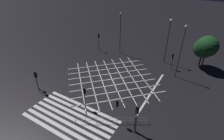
# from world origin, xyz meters

# --- Properties ---
(ground_plane) EXTENTS (200.00, 200.00, 0.00)m
(ground_plane) POSITION_xyz_m (0.00, 0.00, 0.00)
(ground_plane) COLOR black
(road_markings) EXTENTS (18.63, 23.09, 0.01)m
(road_markings) POSITION_xyz_m (0.36, -6.11, 0.00)
(road_markings) COLOR silver
(road_markings) RESTS_ON ground_plane
(traffic_light_sw_cross) EXTENTS (0.36, 0.39, 3.64)m
(traffic_light_sw_cross) POSITION_xyz_m (-8.26, -8.99, 2.61)
(traffic_light_sw_cross) COLOR #2D2D30
(traffic_light_sw_cross) RESTS_ON ground_plane
(traffic_light_nw_main) EXTENTS (0.39, 0.36, 4.20)m
(traffic_light_nw_main) POSITION_xyz_m (-8.94, 9.03, 3.00)
(traffic_light_nw_main) COLOR #2D2D30
(traffic_light_nw_main) RESTS_ON ground_plane
(traffic_light_se_cross) EXTENTS (0.36, 0.39, 4.02)m
(traffic_light_se_cross) POSITION_xyz_m (8.38, -8.44, 2.87)
(traffic_light_se_cross) COLOR #2D2D30
(traffic_light_se_cross) RESTS_ON ground_plane
(traffic_light_median_south) EXTENTS (0.36, 0.39, 3.48)m
(traffic_light_median_south) POSITION_xyz_m (0.55, -8.19, 2.49)
(traffic_light_median_south) COLOR #2D2D30
(traffic_light_median_south) RESTS_ON ground_plane
(traffic_light_ne_main) EXTENTS (0.39, 0.36, 3.28)m
(traffic_light_ne_main) POSITION_xyz_m (8.00, 9.13, 2.34)
(traffic_light_ne_main) COLOR #2D2D30
(traffic_light_ne_main) RESTS_ON ground_plane
(traffic_light_sw_main) EXTENTS (0.39, 0.36, 3.25)m
(traffic_light_sw_main) POSITION_xyz_m (-9.00, -8.60, 2.32)
(traffic_light_sw_main) COLOR #2D2D30
(traffic_light_sw_main) RESTS_ON ground_plane
(traffic_light_se_main) EXTENTS (2.71, 0.36, 3.87)m
(traffic_light_se_main) POSITION_xyz_m (6.77, -8.38, 2.85)
(traffic_light_se_main) COLOR #2D2D30
(traffic_light_se_main) RESTS_ON ground_plane
(street_lamp_east) EXTENTS (0.42, 0.42, 9.21)m
(street_lamp_east) POSITION_xyz_m (-4.00, 10.25, 5.78)
(street_lamp_east) COLOR #2D2D30
(street_lamp_east) RESTS_ON ground_plane
(street_lamp_west) EXTENTS (0.42, 0.42, 9.54)m
(street_lamp_west) POSITION_xyz_m (9.52, 6.65, 6.01)
(street_lamp_west) COLOR #2D2D30
(street_lamp_west) RESTS_ON ground_plane
(street_lamp_far) EXTENTS (0.55, 0.55, 9.09)m
(street_lamp_far) POSITION_xyz_m (6.14, 11.03, 6.53)
(street_lamp_far) COLOR #2D2D30
(street_lamp_far) RESTS_ON ground_plane
(street_tree_near) EXTENTS (3.79, 3.79, 5.80)m
(street_tree_near) POSITION_xyz_m (12.65, 13.13, 3.89)
(street_tree_near) COLOR #38281C
(street_tree_near) RESTS_ON ground_plane
(street_tree_far) EXTENTS (3.91, 3.91, 6.66)m
(street_tree_far) POSITION_xyz_m (13.18, 12.35, 4.70)
(street_tree_far) COLOR #38281C
(street_tree_far) RESTS_ON ground_plane
(pedestrian_railing) EXTENTS (8.09, 4.84, 1.05)m
(pedestrian_railing) POSITION_xyz_m (5.25, -8.81, 0.67)
(pedestrian_railing) COLOR gray
(pedestrian_railing) RESTS_ON ground_plane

